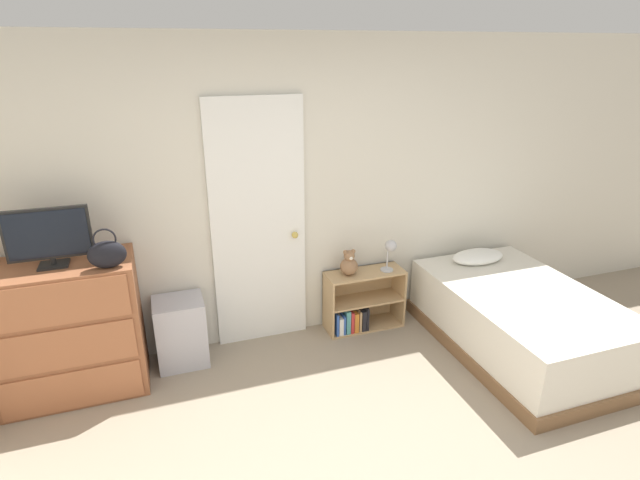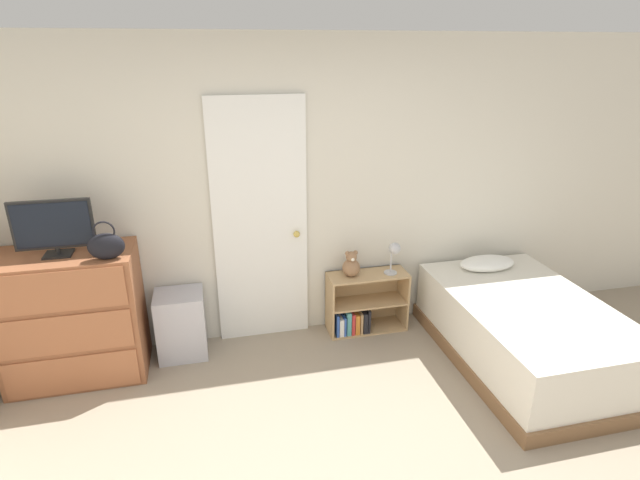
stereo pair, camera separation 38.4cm
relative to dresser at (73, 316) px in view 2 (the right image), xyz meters
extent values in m
cube|color=beige|center=(1.75, 0.32, 0.76)|extent=(10.00, 0.06, 2.55)
cube|color=white|center=(1.49, 0.27, 0.53)|extent=(0.78, 0.04, 2.09)
sphere|color=gold|center=(1.79, 0.22, 0.43)|extent=(0.06, 0.06, 0.06)
cube|color=brown|center=(0.00, 0.00, 0.00)|extent=(1.00, 0.53, 1.03)
cube|color=#9D5B39|center=(0.00, -0.27, -0.34)|extent=(0.92, 0.01, 0.30)
cube|color=#9D5B39|center=(0.00, -0.27, 0.00)|extent=(0.92, 0.01, 0.30)
cube|color=#9D5B39|center=(0.00, -0.27, 0.34)|extent=(0.92, 0.01, 0.30)
cube|color=black|center=(0.00, -0.01, 0.52)|extent=(0.19, 0.16, 0.02)
cylinder|color=black|center=(0.00, -0.01, 0.55)|extent=(0.04, 0.04, 0.04)
cube|color=black|center=(0.00, -0.01, 0.75)|extent=(0.54, 0.02, 0.36)
cube|color=black|center=(0.00, -0.03, 0.75)|extent=(0.51, 0.01, 0.32)
ellipsoid|color=black|center=(0.36, -0.17, 0.61)|extent=(0.25, 0.11, 0.19)
torus|color=black|center=(0.36, -0.17, 0.72)|extent=(0.15, 0.01, 0.15)
cube|color=#ADADB7|center=(0.78, 0.10, -0.23)|extent=(0.39, 0.34, 0.56)
cube|color=tan|center=(2.06, 0.13, -0.24)|extent=(0.02, 0.27, 0.55)
cube|color=tan|center=(2.75, 0.13, -0.24)|extent=(0.02, 0.27, 0.55)
cube|color=tan|center=(2.40, 0.13, -0.51)|extent=(0.68, 0.27, 0.02)
cube|color=tan|center=(2.40, 0.13, -0.24)|extent=(0.68, 0.27, 0.02)
cube|color=tan|center=(2.40, 0.13, 0.03)|extent=(0.68, 0.27, 0.02)
cube|color=tan|center=(2.40, 0.27, -0.24)|extent=(0.71, 0.01, 0.55)
cube|color=#3359B2|center=(2.10, 0.11, -0.39)|extent=(0.02, 0.20, 0.21)
cube|color=white|center=(2.14, 0.10, -0.41)|extent=(0.04, 0.20, 0.17)
cube|color=#3359B2|center=(2.17, 0.09, -0.41)|extent=(0.02, 0.17, 0.18)
cube|color=teal|center=(2.21, 0.10, -0.38)|extent=(0.04, 0.18, 0.22)
cube|color=red|center=(2.25, 0.12, -0.40)|extent=(0.03, 0.22, 0.20)
cube|color=orange|center=(2.29, 0.09, -0.40)|extent=(0.04, 0.17, 0.19)
cube|color=tan|center=(2.32, 0.08, -0.40)|extent=(0.02, 0.15, 0.20)
cube|color=black|center=(2.36, 0.11, -0.40)|extent=(0.04, 0.20, 0.20)
cube|color=black|center=(2.40, 0.11, -0.38)|extent=(0.02, 0.21, 0.23)
sphere|color=#8C6647|center=(2.25, 0.13, 0.11)|extent=(0.16, 0.16, 0.16)
sphere|color=#8C6647|center=(2.25, 0.13, 0.22)|extent=(0.10, 0.10, 0.10)
sphere|color=silver|center=(2.25, 0.09, 0.21)|extent=(0.03, 0.03, 0.03)
sphere|color=#8C6647|center=(2.21, 0.13, 0.25)|extent=(0.04, 0.04, 0.04)
sphere|color=#8C6647|center=(2.28, 0.13, 0.25)|extent=(0.04, 0.04, 0.04)
cylinder|color=#B2B2B7|center=(2.61, 0.11, 0.04)|extent=(0.12, 0.12, 0.01)
cylinder|color=#B2B2B7|center=(2.61, 0.11, 0.15)|extent=(0.01, 0.01, 0.20)
sphere|color=#B2B2B7|center=(2.63, 0.09, 0.28)|extent=(0.10, 0.10, 0.10)
cube|color=brown|center=(3.50, -0.63, -0.46)|extent=(1.15, 1.81, 0.12)
cube|color=silver|center=(3.50, -0.63, -0.18)|extent=(1.12, 1.75, 0.43)
ellipsoid|color=white|center=(3.50, 0.02, 0.08)|extent=(0.52, 0.28, 0.12)
camera|label=1|loc=(0.71, -3.56, 1.92)|focal=28.00mm
camera|label=2|loc=(1.08, -3.67, 1.92)|focal=28.00mm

